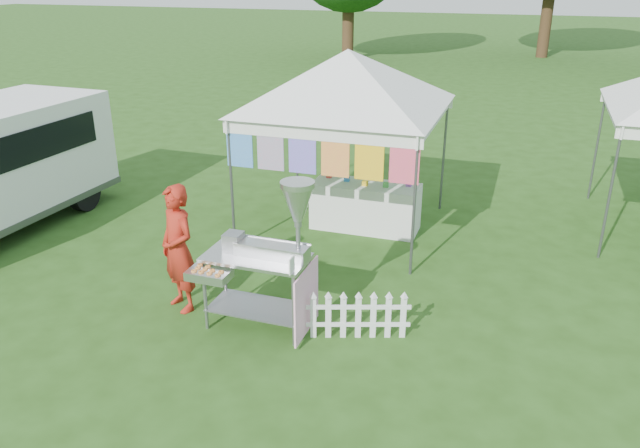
% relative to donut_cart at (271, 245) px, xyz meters
% --- Properties ---
extents(ground, '(120.00, 120.00, 0.00)m').
position_rel_donut_cart_xyz_m(ground, '(-0.10, -0.04, -1.15)').
color(ground, '#264814').
rests_on(ground, ground).
extents(canopy_main, '(4.24, 4.24, 3.45)m').
position_rel_donut_cart_xyz_m(canopy_main, '(-0.10, 3.45, 1.84)').
color(canopy_main, '#59595E').
rests_on(canopy_main, ground).
extents(donut_cart, '(1.41, 0.95, 1.95)m').
position_rel_donut_cart_xyz_m(donut_cart, '(0.00, 0.00, 0.00)').
color(donut_cart, gray).
rests_on(donut_cart, ground).
extents(vendor, '(0.74, 0.66, 1.70)m').
position_rel_donut_cart_xyz_m(vendor, '(-1.35, 0.12, -0.30)').
color(vendor, '#A82114').
rests_on(vendor, ground).
extents(picket_fence, '(1.20, 0.43, 0.56)m').
position_rel_donut_cart_xyz_m(picket_fence, '(1.04, 0.15, -0.86)').
color(picket_fence, white).
rests_on(picket_fence, ground).
extents(display_table, '(1.80, 0.70, 0.80)m').
position_rel_donut_cart_xyz_m(display_table, '(0.23, 3.52, -0.75)').
color(display_table, white).
rests_on(display_table, ground).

